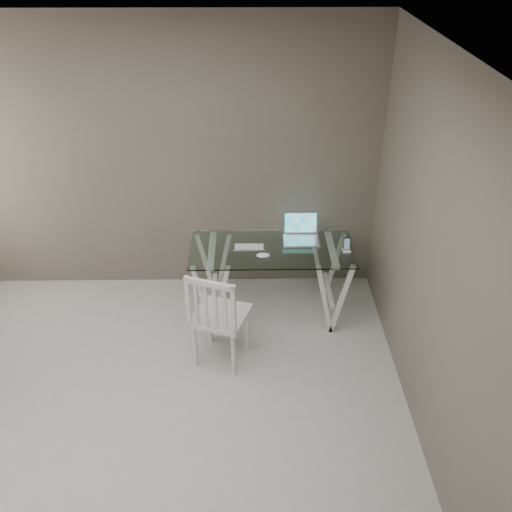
% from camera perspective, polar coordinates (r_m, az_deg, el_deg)
% --- Properties ---
extents(room, '(4.50, 4.52, 2.71)m').
position_cam_1_polar(room, '(3.41, -14.25, 0.67)').
color(room, '#B2AFAB').
rests_on(room, ground).
extents(desk, '(1.50, 0.70, 0.75)m').
position_cam_1_polar(desk, '(5.40, 1.54, -2.54)').
color(desk, silver).
rests_on(desk, ground).
extents(chair, '(0.55, 0.55, 0.94)m').
position_cam_1_polar(chair, '(4.76, -3.92, -5.94)').
color(chair, silver).
rests_on(chair, ground).
extents(laptop, '(0.33, 0.28, 0.23)m').
position_cam_1_polar(laptop, '(5.35, 4.52, 2.31)').
color(laptop, silver).
rests_on(laptop, desk).
extents(keyboard, '(0.28, 0.12, 0.01)m').
position_cam_1_polar(keyboard, '(5.22, -0.70, 0.91)').
color(keyboard, silver).
rests_on(keyboard, desk).
extents(mouse, '(0.12, 0.07, 0.04)m').
position_cam_1_polar(mouse, '(5.06, 0.72, 0.06)').
color(mouse, white).
rests_on(mouse, desk).
extents(phone_dock, '(0.07, 0.07, 0.13)m').
position_cam_1_polar(phone_dock, '(5.21, 9.05, 0.83)').
color(phone_dock, white).
rests_on(phone_dock, desk).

